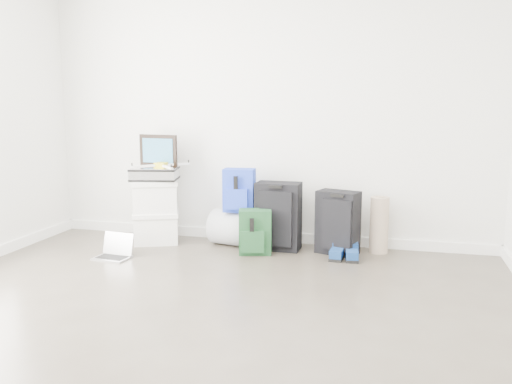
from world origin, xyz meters
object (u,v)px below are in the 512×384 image
(boxes_stack, at_px, (156,211))
(laptop, at_px, (115,252))
(briefcase, at_px, (155,174))
(carry_on, at_px, (338,223))
(duffel_bag, at_px, (240,228))
(large_suitcase, at_px, (278,216))

(boxes_stack, distance_m, laptop, 0.67)
(briefcase, height_order, carry_on, briefcase)
(boxes_stack, height_order, laptop, boxes_stack)
(duffel_bag, distance_m, large_suitcase, 0.42)
(boxes_stack, height_order, large_suitcase, large_suitcase)
(carry_on, xyz_separation_m, laptop, (-1.95, -0.64, -0.24))
(duffel_bag, bearing_deg, briefcase, -161.80)
(briefcase, relative_size, carry_on, 0.75)
(boxes_stack, relative_size, large_suitcase, 0.98)
(carry_on, height_order, laptop, carry_on)
(briefcase, relative_size, laptop, 1.34)
(large_suitcase, relative_size, laptop, 1.96)
(duffel_bag, bearing_deg, large_suitcase, 8.85)
(briefcase, distance_m, laptop, 0.89)
(briefcase, xyz_separation_m, duffel_bag, (0.85, 0.08, -0.52))
(duffel_bag, bearing_deg, carry_on, 10.73)
(boxes_stack, bearing_deg, laptop, -125.68)
(briefcase, height_order, large_suitcase, briefcase)
(large_suitcase, distance_m, carry_on, 0.57)
(boxes_stack, distance_m, large_suitcase, 1.24)
(duffel_bag, xyz_separation_m, carry_on, (0.95, -0.04, 0.12))
(briefcase, bearing_deg, laptop, -115.77)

